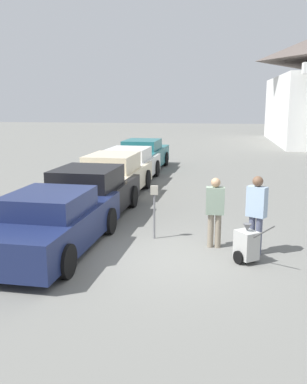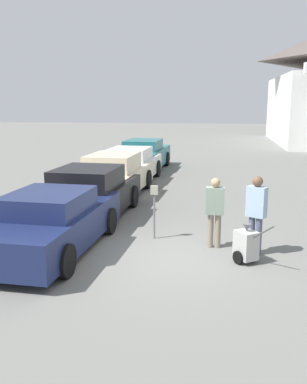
# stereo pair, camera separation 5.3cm
# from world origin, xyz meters

# --- Properties ---
(ground_plane) EXTENTS (120.00, 120.00, 0.00)m
(ground_plane) POSITION_xyz_m (0.00, 0.00, 0.00)
(ground_plane) COLOR slate
(parked_car_navy) EXTENTS (2.13, 4.72, 1.39)m
(parked_car_navy) POSITION_xyz_m (-2.50, 0.07, 0.66)
(parked_car_navy) COLOR #19234C
(parked_car_navy) RESTS_ON ground_plane
(parked_car_black) EXTENTS (2.21, 4.83, 1.50)m
(parked_car_black) POSITION_xyz_m (-2.50, 2.91, 0.69)
(parked_car_black) COLOR black
(parked_car_black) RESTS_ON ground_plane
(parked_car_cream) EXTENTS (2.12, 5.10, 1.53)m
(parked_car_cream) POSITION_xyz_m (-2.50, 5.90, 0.71)
(parked_car_cream) COLOR beige
(parked_car_cream) RESTS_ON ground_plane
(parked_car_white) EXTENTS (2.11, 4.79, 1.45)m
(parked_car_white) POSITION_xyz_m (-2.50, 8.76, 0.69)
(parked_car_white) COLOR silver
(parked_car_white) RESTS_ON ground_plane
(parked_car_teal) EXTENTS (2.15, 5.09, 1.50)m
(parked_car_teal) POSITION_xyz_m (-2.50, 12.08, 0.71)
(parked_car_teal) COLOR #23666B
(parked_car_teal) RESTS_ON ground_plane
(parking_meter) EXTENTS (0.18, 0.09, 1.33)m
(parking_meter) POSITION_xyz_m (-0.35, 1.27, 0.93)
(parking_meter) COLOR slate
(parking_meter) RESTS_ON ground_plane
(person_worker) EXTENTS (0.42, 0.22, 1.64)m
(person_worker) POSITION_xyz_m (1.12, 0.83, 0.93)
(person_worker) COLOR gray
(person_worker) RESTS_ON ground_plane
(person_supervisor) EXTENTS (0.47, 0.40, 1.76)m
(person_supervisor) POSITION_xyz_m (2.02, 0.53, 1.00)
(person_supervisor) COLOR #515670
(person_supervisor) RESTS_ON ground_plane
(equipment_cart) EXTENTS (0.75, 0.90, 1.00)m
(equipment_cart) POSITION_xyz_m (1.79, -0.04, 0.39)
(equipment_cart) COLOR #B2B2AD
(equipment_cart) RESTS_ON ground_plane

